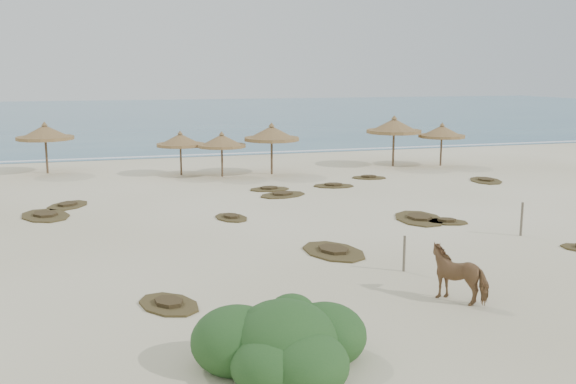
# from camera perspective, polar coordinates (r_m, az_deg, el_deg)

# --- Properties ---
(ground) EXTENTS (160.00, 160.00, 0.00)m
(ground) POSITION_cam_1_polar(r_m,az_deg,el_deg) (21.93, 3.60, -4.91)
(ground) COLOR #EEE5C4
(ground) RESTS_ON ground
(ocean) EXTENTS (200.00, 100.00, 0.01)m
(ocean) POSITION_cam_1_polar(r_m,az_deg,el_deg) (95.27, -12.36, 6.79)
(ocean) COLOR #2A5B7E
(ocean) RESTS_ON ground
(foam_line) EXTENTS (70.00, 0.60, 0.01)m
(foam_line) POSITION_cam_1_polar(r_m,az_deg,el_deg) (46.76, -7.53, 3.29)
(foam_line) COLOR white
(foam_line) RESTS_ON ground
(palapa_1) EXTENTS (4.19, 4.19, 3.05)m
(palapa_1) POSITION_cam_1_polar(r_m,az_deg,el_deg) (40.18, -20.79, 4.91)
(palapa_1) COLOR brown
(palapa_1) RESTS_ON ground
(palapa_2) EXTENTS (3.36, 3.36, 2.59)m
(palapa_2) POSITION_cam_1_polar(r_m,az_deg,el_deg) (36.57, -5.91, 4.48)
(palapa_2) COLOR brown
(palapa_2) RESTS_ON ground
(palapa_3) EXTENTS (3.58, 3.58, 2.58)m
(palapa_3) POSITION_cam_1_polar(r_m,az_deg,el_deg) (37.42, -9.55, 4.52)
(palapa_3) COLOR brown
(palapa_3) RESTS_ON ground
(palapa_4) EXTENTS (3.82, 3.82, 3.02)m
(palapa_4) POSITION_cam_1_polar(r_m,az_deg,el_deg) (37.28, -1.47, 5.16)
(palapa_4) COLOR brown
(palapa_4) RESTS_ON ground
(palapa_5) EXTENTS (4.40, 4.40, 3.23)m
(palapa_5) POSITION_cam_1_polar(r_m,az_deg,el_deg) (41.02, 9.41, 5.75)
(palapa_5) COLOR brown
(palapa_5) RESTS_ON ground
(palapa_6) EXTENTS (3.71, 3.71, 2.76)m
(palapa_6) POSITION_cam_1_polar(r_m,az_deg,el_deg) (41.90, 13.52, 5.19)
(palapa_6) COLOR brown
(palapa_6) RESTS_ON ground
(horse) EXTENTS (1.62, 1.77, 1.40)m
(horse) POSITION_cam_1_polar(r_m,az_deg,el_deg) (17.36, 15.02, -7.02)
(horse) COLOR #895E3E
(horse) RESTS_ON ground
(fence_post_near) EXTENTS (0.09, 0.09, 1.09)m
(fence_post_near) POSITION_cam_1_polar(r_m,az_deg,el_deg) (19.45, 10.29, -5.41)
(fence_post_near) COLOR #6F6553
(fence_post_near) RESTS_ON ground
(fence_post_far) EXTENTS (0.12, 0.12, 1.24)m
(fence_post_far) POSITION_cam_1_polar(r_m,az_deg,el_deg) (24.74, 20.06, -2.28)
(fence_post_far) COLOR #6F6553
(fence_post_far) RESTS_ON ground
(bush) EXTENTS (3.64, 3.21, 1.63)m
(bush) POSITION_cam_1_polar(r_m,az_deg,el_deg) (13.11, -0.34, -13.30)
(bush) COLOR #2D5122
(bush) RESTS_ON ground
(scrub_1) EXTENTS (2.64, 3.27, 0.16)m
(scrub_1) POSITION_cam_1_polar(r_m,az_deg,el_deg) (28.31, -20.78, -1.94)
(scrub_1) COLOR #4E3F22
(scrub_1) RESTS_ON ground
(scrub_2) EXTENTS (1.57, 2.04, 0.16)m
(scrub_2) POSITION_cam_1_polar(r_m,az_deg,el_deg) (26.20, -5.06, -2.25)
(scrub_2) COLOR #4E3F22
(scrub_2) RESTS_ON ground
(scrub_3) EXTENTS (2.81, 2.30, 0.16)m
(scrub_3) POSITION_cam_1_polar(r_m,az_deg,el_deg) (30.95, -0.48, -0.23)
(scrub_3) COLOR #4E3F22
(scrub_3) RESTS_ON ground
(scrub_4) EXTENTS (1.99, 1.79, 0.16)m
(scrub_4) POSITION_cam_1_polar(r_m,az_deg,el_deg) (26.14, 13.90, -2.55)
(scrub_4) COLOR #4E3F22
(scrub_4) RESTS_ON ground
(scrub_5) EXTENTS (2.29, 2.88, 0.16)m
(scrub_5) POSITION_cam_1_polar(r_m,az_deg,el_deg) (36.71, 17.17, 1.01)
(scrub_5) COLOR #4E3F22
(scrub_5) RESTS_ON ground
(scrub_6) EXTENTS (2.44, 2.73, 0.16)m
(scrub_6) POSITION_cam_1_polar(r_m,az_deg,el_deg) (30.12, -18.99, -1.11)
(scrub_6) COLOR #4E3F22
(scrub_6) RESTS_ON ground
(scrub_7) EXTENTS (2.41, 1.90, 0.16)m
(scrub_7) POSITION_cam_1_polar(r_m,az_deg,el_deg) (33.52, 4.06, 0.58)
(scrub_7) COLOR #4E3F22
(scrub_7) RESTS_ON ground
(scrub_9) EXTENTS (2.30, 3.04, 0.16)m
(scrub_9) POSITION_cam_1_polar(r_m,az_deg,el_deg) (21.29, 4.06, -5.25)
(scrub_9) COLOR #4E3F22
(scrub_9) RESTS_ON ground
(scrub_10) EXTENTS (2.22, 1.80, 0.16)m
(scrub_10) POSITION_cam_1_polar(r_m,az_deg,el_deg) (36.33, 7.20, 1.30)
(scrub_10) COLOR #4E3F22
(scrub_10) RESTS_ON ground
(scrub_11) EXTENTS (2.03, 2.37, 0.16)m
(scrub_11) POSITION_cam_1_polar(r_m,az_deg,el_deg) (16.83, -10.55, -9.74)
(scrub_11) COLOR #4E3F22
(scrub_11) RESTS_ON ground
(scrub_13) EXTENTS (2.08, 1.37, 0.16)m
(scrub_13) POSITION_cam_1_polar(r_m,az_deg,el_deg) (32.48, -1.67, 0.28)
(scrub_13) COLOR #4E3F22
(scrub_13) RESTS_ON ground
(scrub_14) EXTENTS (2.42, 3.23, 0.16)m
(scrub_14) POSITION_cam_1_polar(r_m,az_deg,el_deg) (26.48, 11.59, -2.29)
(scrub_14) COLOR #4E3F22
(scrub_14) RESTS_ON ground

